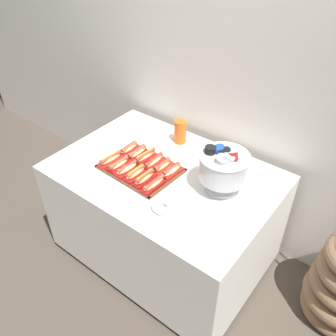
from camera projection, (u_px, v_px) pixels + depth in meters
The scene contains 19 objects.
ground_plane at pixel (165, 251), 2.75m from camera, with size 10.00×10.00×0.00m, color #4C4238.
back_wall at pixel (220, 63), 2.32m from camera, with size 6.00×0.10×2.60m, color silver.
buffet_table at pixel (164, 213), 2.50m from camera, with size 1.41×0.96×0.77m.
serving_tray at pixel (141, 169), 2.29m from camera, with size 0.50×0.38×0.01m.
hot_dog_0 at pixel (111, 159), 2.31m from camera, with size 0.08×0.18×0.06m.
hot_dog_1 at pixel (119, 164), 2.28m from camera, with size 0.07×0.16×0.06m.
hot_dog_2 at pixel (127, 168), 2.24m from camera, with size 0.08×0.17×0.06m.
hot_dog_3 at pixel (136, 173), 2.20m from camera, with size 0.07×0.16×0.06m.
hot_dog_4 at pixel (144, 178), 2.16m from camera, with size 0.07×0.17×0.06m.
hot_dog_5 at pixel (154, 184), 2.12m from camera, with size 0.07×0.18×0.06m.
hot_dog_6 at pixel (129, 148), 2.41m from camera, with size 0.06×0.16×0.06m.
hot_dog_7 at pixel (137, 153), 2.38m from camera, with size 0.07×0.17×0.06m.
hot_dog_8 at pixel (145, 156), 2.34m from camera, with size 0.07×0.19×0.06m.
hot_dog_9 at pixel (154, 161), 2.30m from camera, with size 0.07×0.18×0.06m.
hot_dog_10 at pixel (162, 166), 2.26m from camera, with size 0.07×0.15×0.06m.
hot_dog_11 at pixel (171, 170), 2.22m from camera, with size 0.08×0.17×0.06m.
punch_bowl at pixel (224, 166), 2.03m from camera, with size 0.29×0.29×0.29m.
cup_stack at pixel (180, 132), 2.49m from camera, with size 0.09×0.09×0.17m.
donut at pixel (162, 207), 1.99m from camera, with size 0.12×0.12×0.04m.
Camera 1 is at (1.11, -1.39, 2.18)m, focal length 38.34 mm.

